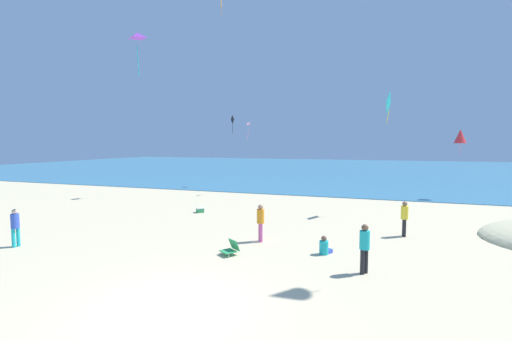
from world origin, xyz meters
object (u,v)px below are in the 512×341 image
Objects in this scene: person_4 at (365,245)px; kite_purple at (137,36)px; beach_chair_far_left at (231,248)px; kite_pink at (248,124)px; kite_teal at (388,103)px; kite_black at (232,120)px; kite_orange at (221,2)px; kite_red at (460,136)px; person_0 at (404,216)px; person_3 at (261,220)px; cooler_box at (200,210)px; person_2 at (324,247)px; person_1 at (15,225)px.

kite_purple is (-8.92, 1.23, 7.35)m from person_4.
kite_pink is at bearing -126.94° from beach_chair_far_left.
kite_teal is 1.29× the size of kite_pink.
kite_teal is at bearing -60.08° from person_4.
kite_pink reaches higher than beach_chair_far_left.
beach_chair_far_left is 0.56× the size of kite_pink.
person_4 is at bearing -56.91° from kite_black.
kite_orange is 0.73× the size of kite_red.
person_0 is at bearing 19.90° from kite_purple.
person_3 is 1.09× the size of kite_orange.
kite_teal is (5.32, 9.66, 5.92)m from beach_chair_far_left.
kite_orange is (-1.99, 7.43, 14.44)m from cooler_box.
cooler_box is at bearing -145.30° from kite_red.
kite_red is at bearing -74.09° from person_4.
person_2 is at bearing 1.97° from kite_purple.
kite_red is at bearing -4.97° from kite_black.
person_1 is at bearing -143.78° from kite_purple.
kite_orange is (-9.76, 12.70, 14.33)m from person_2.
kite_purple is (3.26, -17.45, 2.17)m from kite_black.
kite_orange reaches higher than kite_red.
person_3 is 8.89m from kite_purple.
cooler_box is 0.42× the size of kite_orange.
person_1 is at bearing -91.22° from kite_black.
person_4 is (-1.45, -4.98, 0.01)m from person_0.
cooler_box is at bearing -89.28° from kite_pink.
cooler_box is (-4.66, 6.42, -0.10)m from beach_chair_far_left.
kite_purple reaches higher than person_4.
person_4 reaches higher than person_0.
person_2 is (7.78, -5.27, 0.11)m from cooler_box.
person_1 is 20.82m from kite_black.
person_0 is 1.08× the size of kite_orange.
kite_pink is (2.90, -3.84, -0.63)m from kite_black.
person_3 is 10.55m from kite_teal.
person_2 is at bearing -34.14° from cooler_box.
person_0 is 4.55m from person_2.
person_4 is at bearing -58.00° from kite_pink.
beach_chair_far_left is 1.29× the size of cooler_box.
kite_purple is at bearing -79.42° from kite_black.
person_3 is at bearing -63.66° from kite_black.
kite_pink is (-7.88, 13.35, 5.18)m from person_2.
person_2 is 10.59m from kite_teal.
kite_orange is 19.97m from kite_red.
kite_pink is (-0.10, 8.08, 5.29)m from cooler_box.
kite_pink is at bearing -52.92° from kite_black.
person_1 is at bearing 41.25° from person_4.
kite_red is 15.27m from kite_pink.
kite_purple is at bearing -132.78° from kite_red.
person_0 is 2.24× the size of person_2.
kite_teal reaches higher than person_2.
kite_orange is at bearing 67.18° from person_2.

